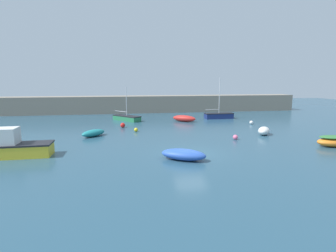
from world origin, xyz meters
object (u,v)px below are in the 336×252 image
at_px(sailboat_tall_mast, 219,115).
at_px(mooring_buoy_pink, 235,137).
at_px(mooring_buoy_yellow, 136,130).
at_px(sailboat_twin_hulled, 127,118).
at_px(rowboat_with_red_cover, 334,141).
at_px(motorboat_grey_hull, 6,147).
at_px(open_tender_yellow, 183,154).
at_px(rowboat_white_midwater, 93,133).
at_px(fishing_dinghy_green, 264,131).
at_px(rowboat_blue_near, 184,118).
at_px(mooring_buoy_red, 123,125).
at_px(mooring_buoy_white, 251,122).

bearing_deg(sailboat_tall_mast, mooring_buoy_pink, -105.44).
distance_m(mooring_buoy_yellow, mooring_buoy_pink, 10.97).
xyz_separation_m(sailboat_twin_hulled, rowboat_with_red_cover, (17.54, -18.45, 0.09)).
distance_m(motorboat_grey_hull, mooring_buoy_pink, 19.63).
distance_m(open_tender_yellow, motorboat_grey_hull, 13.24).
xyz_separation_m(rowboat_white_midwater, rowboat_with_red_cover, (21.11, -7.98, 0.13)).
xyz_separation_m(fishing_dinghy_green, sailboat_tall_mast, (-0.34, 12.53, 0.03)).
xyz_separation_m(open_tender_yellow, sailboat_tall_mast, (10.12, 19.83, 0.07)).
relative_size(open_tender_yellow, sailboat_twin_hulled, 0.74).
distance_m(rowboat_blue_near, sailboat_twin_hulled, 8.30).
relative_size(sailboat_twin_hulled, mooring_buoy_yellow, 11.09).
bearing_deg(sailboat_twin_hulled, fishing_dinghy_green, 7.48).
relative_size(sailboat_tall_mast, mooring_buoy_pink, 12.87).
bearing_deg(motorboat_grey_hull, rowboat_white_midwater, 49.28).
bearing_deg(rowboat_blue_near, mooring_buoy_pink, 139.90).
bearing_deg(open_tender_yellow, rowboat_white_midwater, -23.46).
xyz_separation_m(rowboat_blue_near, sailboat_twin_hulled, (-7.98, 2.28, -0.05)).
xyz_separation_m(open_tender_yellow, mooring_buoy_yellow, (-2.86, 11.32, -0.18)).
height_order(open_tender_yellow, rowboat_white_midwater, open_tender_yellow).
xyz_separation_m(rowboat_blue_near, mooring_buoy_pink, (2.29, -12.15, -0.20)).
bearing_deg(mooring_buoy_pink, open_tender_yellow, -139.15).
distance_m(rowboat_blue_near, rowboat_with_red_cover, 18.79).
distance_m(rowboat_with_red_cover, motorboat_grey_hull, 26.73).
relative_size(rowboat_white_midwater, mooring_buoy_yellow, 6.24).
height_order(sailboat_twin_hulled, mooring_buoy_yellow, sailboat_twin_hulled).
relative_size(rowboat_with_red_cover, mooring_buoy_yellow, 6.82).
bearing_deg(rowboat_blue_near, mooring_buoy_red, 61.58).
relative_size(open_tender_yellow, motorboat_grey_hull, 0.58).
bearing_deg(open_tender_yellow, sailboat_twin_hulled, -50.24).
height_order(fishing_dinghy_green, sailboat_tall_mast, sailboat_tall_mast).
xyz_separation_m(sailboat_twin_hulled, sailboat_tall_mast, (13.88, -0.22, 0.08)).
xyz_separation_m(rowboat_blue_near, motorboat_grey_hull, (-17.14, -14.88, 0.37)).
bearing_deg(mooring_buoy_red, sailboat_tall_mast, 21.08).
xyz_separation_m(fishing_dinghy_green, sailboat_twin_hulled, (-14.21, 12.75, -0.04)).
xyz_separation_m(motorboat_grey_hull, mooring_buoy_white, (25.37, 11.07, -0.58)).
height_order(mooring_buoy_red, mooring_buoy_yellow, mooring_buoy_red).
bearing_deg(rowboat_white_midwater, open_tender_yellow, 83.90).
height_order(rowboat_with_red_cover, motorboat_grey_hull, motorboat_grey_hull).
bearing_deg(sailboat_twin_hulled, rowboat_blue_near, 33.43).
bearing_deg(mooring_buoy_pink, fishing_dinghy_green, 23.04).
relative_size(sailboat_twin_hulled, mooring_buoy_red, 8.25).
distance_m(sailboat_tall_mast, mooring_buoy_red, 15.49).
bearing_deg(rowboat_with_red_cover, motorboat_grey_hull, -173.69).
xyz_separation_m(rowboat_white_midwater, rowboat_blue_near, (11.55, 8.19, 0.10)).
xyz_separation_m(open_tender_yellow, sailboat_twin_hulled, (-3.76, 20.05, -0.01)).
bearing_deg(sailboat_twin_hulled, mooring_buoy_red, -46.32).
xyz_separation_m(open_tender_yellow, fishing_dinghy_green, (10.46, 7.31, 0.04)).
distance_m(rowboat_white_midwater, sailboat_twin_hulled, 11.06).
relative_size(sailboat_tall_mast, mooring_buoy_yellow, 14.07).
relative_size(open_tender_yellow, sailboat_tall_mast, 0.58).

